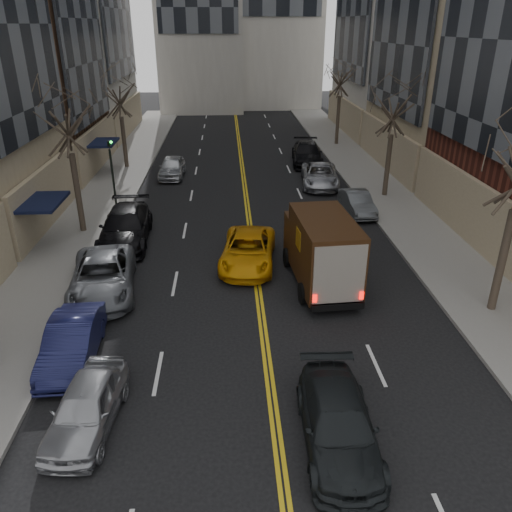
{
  "coord_description": "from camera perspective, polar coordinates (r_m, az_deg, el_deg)",
  "views": [
    {
      "loc": [
        -1.15,
        -4.88,
        10.01
      ],
      "look_at": [
        -0.17,
        11.84,
        2.2
      ],
      "focal_mm": 35.0,
      "sensor_mm": 36.0,
      "label": 1
    }
  ],
  "objects": [
    {
      "name": "traffic_signal",
      "position": [
        28.52,
        -16.12,
        9.42
      ],
      "size": [
        0.29,
        0.26,
        4.7
      ],
      "color": "black",
      "rests_on": "sidewalk_left"
    },
    {
      "name": "tree_rt_far",
      "position": [
        46.09,
        9.74,
        20.6
      ],
      "size": [
        3.2,
        3.2,
        9.11
      ],
      "color": "#382D23",
      "rests_on": "sidewalk_right"
    },
    {
      "name": "parked_rt_a",
      "position": [
        29.54,
        11.49,
        5.99
      ],
      "size": [
        1.55,
        3.93,
        1.27
      ],
      "primitive_type": "imported",
      "rotation": [
        0.0,
        0.0,
        0.05
      ],
      "color": "#4B4F53",
      "rests_on": "ground"
    },
    {
      "name": "taxi",
      "position": [
        22.61,
        -0.91,
        0.66
      ],
      "size": [
        2.93,
        5.26,
        1.39
      ],
      "primitive_type": "imported",
      "rotation": [
        0.0,
        0.0,
        -0.13
      ],
      "color": "orange",
      "rests_on": "ground"
    },
    {
      "name": "tree_lf_far",
      "position": [
        38.85,
        -15.5,
        18.27
      ],
      "size": [
        3.2,
        3.2,
        8.12
      ],
      "color": "#382D23",
      "rests_on": "sidewalk_left"
    },
    {
      "name": "parked_lf_d",
      "position": [
        25.74,
        -14.7,
        3.25
      ],
      "size": [
        2.55,
        5.79,
        1.65
      ],
      "primitive_type": "imported",
      "rotation": [
        0.0,
        0.0,
        0.04
      ],
      "color": "black",
      "rests_on": "ground"
    },
    {
      "name": "observer_sedan",
      "position": [
        13.72,
        9.38,
        -18.4
      ],
      "size": [
        1.99,
        4.61,
        1.32
      ],
      "rotation": [
        0.0,
        0.0,
        -0.03
      ],
      "color": "black",
      "rests_on": "ground"
    },
    {
      "name": "sidewalk_right",
      "position": [
        34.9,
        13.82,
        7.74
      ],
      "size": [
        4.0,
        66.0,
        0.15
      ],
      "primitive_type": "cube",
      "color": "slate",
      "rests_on": "ground"
    },
    {
      "name": "parked_lf_a",
      "position": [
        14.76,
        -18.8,
        -15.96
      ],
      "size": [
        1.91,
        3.99,
        1.32
      ],
      "primitive_type": "imported",
      "rotation": [
        0.0,
        0.0,
        -0.09
      ],
      "color": "#9EA0A5",
      "rests_on": "ground"
    },
    {
      "name": "ups_truck",
      "position": [
        20.7,
        7.45,
        0.68
      ],
      "size": [
        2.62,
        5.79,
        3.1
      ],
      "rotation": [
        0.0,
        0.0,
        0.07
      ],
      "color": "black",
      "rests_on": "ground"
    },
    {
      "name": "parked_rt_b",
      "position": [
        34.42,
        7.32,
        9.13
      ],
      "size": [
        2.92,
        5.37,
        1.43
      ],
      "primitive_type": "imported",
      "rotation": [
        0.0,
        0.0,
        -0.11
      ],
      "color": "#ABADB3",
      "rests_on": "ground"
    },
    {
      "name": "tree_rt_mid",
      "position": [
        31.73,
        15.65,
        17.18
      ],
      "size": [
        3.2,
        3.2,
        8.32
      ],
      "color": "#382D23",
      "rests_on": "sidewalk_right"
    },
    {
      "name": "sidewalk_left",
      "position": [
        34.31,
        -16.57,
        7.12
      ],
      "size": [
        4.0,
        66.0,
        0.15
      ],
      "primitive_type": "cube",
      "color": "slate",
      "rests_on": "ground"
    },
    {
      "name": "parked_lf_e",
      "position": [
        36.68,
        -9.58,
        9.98
      ],
      "size": [
        1.81,
        4.27,
        1.44
      ],
      "primitive_type": "imported",
      "rotation": [
        0.0,
        0.0,
        -0.03
      ],
      "color": "#B6BABF",
      "rests_on": "ground"
    },
    {
      "name": "parked_rt_c",
      "position": [
        39.98,
        5.84,
        11.57
      ],
      "size": [
        2.77,
        5.76,
        1.62
      ],
      "primitive_type": "imported",
      "rotation": [
        0.0,
        0.0,
        -0.09
      ],
      "color": "black",
      "rests_on": "ground"
    },
    {
      "name": "parked_lf_c",
      "position": [
        21.12,
        -17.12,
        -2.23
      ],
      "size": [
        3.18,
        5.64,
        1.49
      ],
      "primitive_type": "imported",
      "rotation": [
        0.0,
        0.0,
        0.14
      ],
      "color": "#53565B",
      "rests_on": "ground"
    },
    {
      "name": "parked_lf_b",
      "position": [
        17.38,
        -20.28,
        -9.21
      ],
      "size": [
        1.62,
        4.23,
        1.38
      ],
      "primitive_type": "imported",
      "rotation": [
        0.0,
        0.0,
        0.04
      ],
      "color": "#12143A",
      "rests_on": "ground"
    },
    {
      "name": "tree_lf_mid",
      "position": [
        26.26,
        -21.12,
        15.95
      ],
      "size": [
        3.2,
        3.2,
        8.91
      ],
      "color": "#382D23",
      "rests_on": "sidewalk_left"
    },
    {
      "name": "pedestrian",
      "position": [
        24.01,
        4.49,
        2.78
      ],
      "size": [
        0.69,
        0.83,
        1.93
      ],
      "primitive_type": "imported",
      "rotation": [
        0.0,
        0.0,
        1.95
      ],
      "color": "black",
      "rests_on": "ground"
    }
  ]
}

